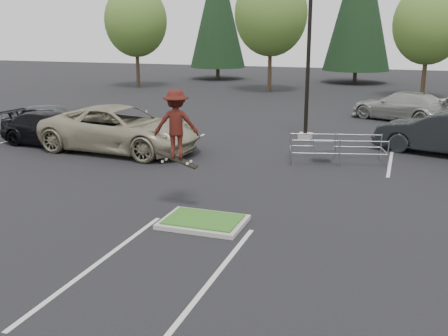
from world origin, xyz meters
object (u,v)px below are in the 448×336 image
(skateboarder, at_px, (176,124))
(car_far_silver, at_px, (403,106))
(conif_a, at_px, (218,8))
(decid_b, at_px, (271,17))
(cart_corral, at_px, (327,146))
(decid_c, at_px, (429,26))
(car_l_tan, at_px, (121,129))
(car_r_charc, at_px, (444,133))
(decid_a, at_px, (136,23))
(car_l_black, at_px, (52,129))
(light_pole, at_px, (309,41))
(car_l_grey, at_px, (51,119))

(skateboarder, xyz_separation_m, car_far_silver, (5.97, 18.09, -1.66))
(conif_a, bearing_deg, decid_b, -49.83)
(cart_corral, height_order, car_far_silver, car_far_silver)
(decid_c, bearing_deg, car_far_silver, -96.46)
(conif_a, bearing_deg, car_l_tan, -77.20)
(car_r_charc, bearing_deg, decid_a, -111.22)
(car_l_black, xyz_separation_m, car_r_charc, (16.50, 3.89, 0.16))
(conif_a, distance_m, car_far_silver, 28.79)
(car_l_tan, height_order, car_l_black, car_l_tan)
(car_l_black, height_order, car_r_charc, car_r_charc)
(light_pole, height_order, car_l_tan, light_pole)
(decid_b, height_order, car_l_tan, decid_b)
(decid_b, relative_size, car_far_silver, 1.70)
(skateboarder, bearing_deg, conif_a, -91.11)
(car_l_black, bearing_deg, car_far_silver, -45.02)
(car_r_charc, relative_size, car_far_silver, 0.97)
(skateboarder, bearing_deg, decid_a, -79.21)
(car_r_charc, bearing_deg, car_l_grey, -67.00)
(decid_b, xyz_separation_m, car_l_grey, (-5.49, -21.61, -5.26))
(decid_a, relative_size, car_far_silver, 1.57)
(car_l_grey, relative_size, car_far_silver, 0.81)
(light_pole, bearing_deg, car_far_silver, 58.93)
(car_l_tan, bearing_deg, car_l_black, 93.84)
(light_pole, xyz_separation_m, car_l_grey, (-12.00, -3.07, -3.77))
(light_pole, relative_size, skateboarder, 4.53)
(light_pole, height_order, car_r_charc, light_pole)
(decid_a, height_order, car_far_silver, decid_a)
(car_l_black, bearing_deg, car_r_charc, -71.06)
(car_l_grey, bearing_deg, decid_b, -38.42)
(car_l_black, bearing_deg, light_pole, -58.86)
(car_l_grey, height_order, car_far_silver, car_far_silver)
(light_pole, xyz_separation_m, car_r_charc, (6.00, -1.11, -3.65))
(decid_a, bearing_deg, cart_corral, -47.75)
(light_pole, relative_size, decid_b, 1.05)
(decid_c, bearing_deg, car_l_grey, -129.92)
(decid_c, distance_m, skateboarder, 29.84)
(decid_b, height_order, cart_corral, decid_b)
(cart_corral, bearing_deg, car_l_tan, 171.37)
(car_l_grey, bearing_deg, decid_c, -64.08)
(skateboarder, bearing_deg, decid_b, -100.03)
(decid_c, xyz_separation_m, car_l_grey, (-17.49, -20.91, -4.47))
(decid_c, xyz_separation_m, skateboarder, (-7.19, -28.83, -2.77))
(decid_c, distance_m, car_l_grey, 27.62)
(car_l_tan, distance_m, car_r_charc, 13.57)
(conif_a, bearing_deg, decid_a, -111.91)
(cart_corral, bearing_deg, car_l_black, 169.65)
(conif_a, bearing_deg, car_r_charc, -54.85)
(light_pole, bearing_deg, conif_a, 117.38)
(light_pole, height_order, car_l_black, light_pole)
(decid_b, distance_m, car_far_silver, 16.56)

